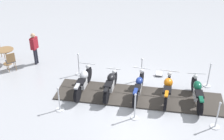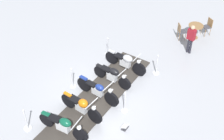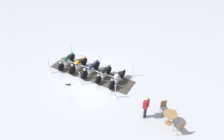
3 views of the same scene
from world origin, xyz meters
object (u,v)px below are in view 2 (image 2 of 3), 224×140
(motorcycle_black, at_px, (113,75))
(info_placard, at_px, (125,127))
(stanchion_right_rear, at_px, (157,68))
(motorcycle_copper, at_px, (82,106))
(bystander_person, at_px, (191,37))
(stanchion_left_rear, at_px, (108,49))
(motorcycle_chrome, at_px, (126,61))
(cafe_chair_near_table, at_px, (181,31))
(stanchion_left_front, at_px, (27,123))
(stanchion_left_mid, at_px, (72,80))
(cafe_chair_across_table, at_px, (208,26))
(motorcycle_navy, at_px, (98,90))
(stanchion_right_mid, at_px, (125,104))
(motorcycle_forest, at_px, (64,125))
(cafe_table, at_px, (196,28))

(motorcycle_black, height_order, info_placard, motorcycle_black)
(stanchion_right_rear, bearing_deg, motorcycle_copper, -159.95)
(motorcycle_copper, relative_size, bystander_person, 1.12)
(stanchion_left_rear, bearing_deg, stanchion_right_rear, -51.59)
(motorcycle_chrome, distance_m, cafe_chair_near_table, 4.02)
(stanchion_left_front, relative_size, stanchion_left_mid, 1.00)
(stanchion_left_mid, relative_size, stanchion_left_rear, 1.07)
(cafe_chair_across_table, bearing_deg, cafe_chair_near_table, -7.15)
(motorcycle_navy, height_order, cafe_chair_across_table, motorcycle_navy)
(stanchion_right_mid, xyz_separation_m, stanchion_right_rear, (2.28, 1.81, -0.05))
(motorcycle_navy, bearing_deg, motorcycle_forest, -85.71)
(motorcycle_black, distance_m, stanchion_left_mid, 1.83)
(cafe_chair_near_table, bearing_deg, cafe_table, 0.00)
(cafe_chair_near_table, xyz_separation_m, bystander_person, (-0.14, -1.23, 0.42))
(motorcycle_navy, height_order, bystander_person, bystander_person)
(stanchion_left_front, bearing_deg, motorcycle_forest, -29.02)
(stanchion_right_mid, xyz_separation_m, stanchion_left_rear, (0.56, 3.98, -0.08))
(motorcycle_forest, distance_m, stanchion_right_rear, 5.41)
(stanchion_left_rear, bearing_deg, info_placard, -100.27)
(motorcycle_copper, height_order, bystander_person, bystander_person)
(motorcycle_black, bearing_deg, motorcycle_copper, -86.50)
(bystander_person, bearing_deg, info_placard, 6.12)
(motorcycle_copper, distance_m, cafe_table, 8.10)
(motorcycle_forest, bearing_deg, cafe_table, 74.98)
(motorcycle_black, bearing_deg, info_placard, -43.16)
(motorcycle_copper, xyz_separation_m, stanchion_left_front, (-2.25, 0.02, -0.20))
(cafe_table, bearing_deg, stanchion_right_mid, -144.88)
(stanchion_left_front, height_order, stanchion_right_mid, stanchion_right_mid)
(motorcycle_copper, xyz_separation_m, cafe_chair_across_table, (8.10, 3.62, 0.02))
(cafe_chair_near_table, bearing_deg, motorcycle_chrome, -148.81)
(motorcycle_copper, height_order, cafe_chair_across_table, motorcycle_copper)
(stanchion_right_rear, relative_size, cafe_table, 1.38)
(motorcycle_chrome, distance_m, stanchion_right_rear, 1.48)
(stanchion_left_rear, distance_m, bystander_person, 4.23)
(motorcycle_black, distance_m, info_placard, 2.73)
(cafe_table, xyz_separation_m, bystander_person, (-0.96, -1.10, 0.38))
(stanchion_left_mid, height_order, stanchion_left_rear, stanchion_left_mid)
(stanchion_left_front, xyz_separation_m, info_placard, (3.68, -1.24, -0.27))
(stanchion_left_front, relative_size, cafe_table, 1.39)
(motorcycle_black, distance_m, cafe_chair_across_table, 6.64)
(stanchion_left_rear, xyz_separation_m, cafe_chair_near_table, (4.14, 0.04, 0.24))
(cafe_chair_across_table, bearing_deg, stanchion_left_rear, -5.43)
(stanchion_left_front, distance_m, bystander_person, 8.93)
(motorcycle_navy, xyz_separation_m, motorcycle_black, (0.91, 0.72, 0.01))
(stanchion_right_rear, height_order, bystander_person, bystander_person)
(stanchion_left_rear, relative_size, bystander_person, 0.63)
(cafe_table, relative_size, cafe_chair_near_table, 0.84)
(stanchion_left_front, height_order, stanchion_left_rear, stanchion_left_front)
(stanchion_left_rear, height_order, cafe_table, stanchion_left_rear)
(motorcycle_copper, relative_size, motorcycle_black, 1.05)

